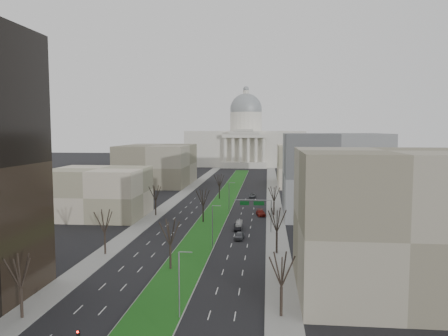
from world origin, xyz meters
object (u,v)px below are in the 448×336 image
Objects in this scene: car_red at (261,213)px; car_grey_far at (252,196)px; box_van at (239,225)px; car_black at (238,227)px; car_grey_near at (239,236)px.

car_red reaches higher than car_grey_far.
car_red is 1.14× the size of car_grey_far.
box_van is (-1.64, -51.36, 0.22)m from car_grey_far.
box_van is (0.24, 1.57, 0.05)m from car_black.
box_van reaches higher than car_grey_near.
car_black is (-1.02, 9.01, 0.02)m from car_grey_near.
box_van reaches higher than car_red.
car_grey_near is 61.94m from car_grey_far.
car_red is at bearing 84.69° from car_grey_near.
car_red is 18.23m from box_van.
car_black is 19.80m from car_red.
box_van is (-5.22, -17.47, 0.09)m from car_red.
car_grey_near is 0.75× the size of box_van.
car_grey_near is 0.99× the size of car_grey_far.
car_red is at bearing -82.38° from car_grey_far.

